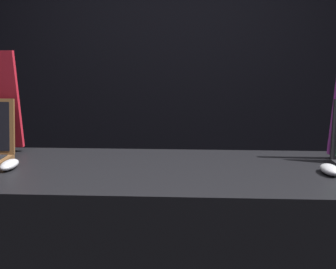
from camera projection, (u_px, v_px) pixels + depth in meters
wall_back at (175, 59)px, 2.82m from camera, size 8.00×0.05×2.80m
display_counter at (167, 269)px, 1.52m from camera, size 2.28×0.56×0.99m
mouse_front at (9, 165)px, 1.39m from camera, size 0.06×0.11×0.04m
mouse_back at (330, 169)px, 1.33m from camera, size 0.07×0.10×0.04m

